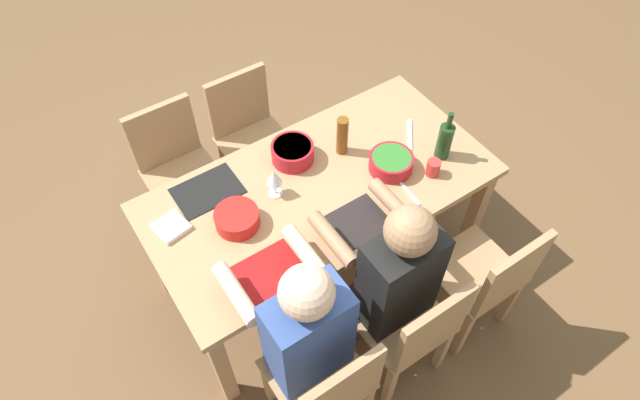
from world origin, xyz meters
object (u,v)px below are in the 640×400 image
object	(u,v)px
dining_table	(320,197)
serving_bowl_pasta	(293,152)
serving_bowl_fruit	(237,218)
beer_bottle	(342,136)
chair_far_left	(488,278)
cup_far_left	(433,168)
wine_bottle	(445,141)
wine_glass	(274,178)
diner_far_center	(393,275)
chair_far_center	(413,328)
serving_bowl_greens	(391,162)
diner_far_right	(303,331)
chair_near_right	(177,165)
chair_far_right	(327,386)
chair_near_center	(249,132)
napkin_stack	(171,227)

from	to	relation	value
dining_table	serving_bowl_pasta	distance (m)	0.27
serving_bowl_fruit	beer_bottle	xyz separation A→B (m)	(-0.67, -0.11, 0.06)
chair_far_left	cup_far_left	distance (m)	0.60
wine_bottle	wine_glass	bearing A→B (deg)	-17.23
diner_far_center	wine_glass	size ratio (longest dim) A/B	7.23
chair_far_center	serving_bowl_greens	size ratio (longest dim) A/B	3.84
serving_bowl_pasta	wine_bottle	bearing A→B (deg)	148.00
wine_glass	diner_far_center	bearing A→B (deg)	107.25
dining_table	wine_bottle	distance (m)	0.69
diner_far_right	wine_glass	distance (m)	0.73
chair_near_right	beer_bottle	world-z (taller)	beer_bottle
serving_bowl_greens	serving_bowl_fruit	distance (m)	0.82
beer_bottle	cup_far_left	xyz separation A→B (m)	(-0.29, 0.38, -0.07)
chair_far_center	wine_glass	bearing A→B (deg)	-76.33
dining_table	beer_bottle	xyz separation A→B (m)	(-0.23, -0.13, 0.20)
chair_far_right	serving_bowl_fruit	size ratio (longest dim) A/B	4.08
chair_far_left	cup_far_left	world-z (taller)	chair_far_left
chair_far_left	wine_bottle	size ratio (longest dim) A/B	2.93
diner_far_right	chair_near_center	bearing A→B (deg)	-109.50
dining_table	diner_far_center	bearing A→B (deg)	90.00
serving_bowl_greens	napkin_stack	distance (m)	1.11
chair_far_right	napkin_stack	size ratio (longest dim) A/B	6.07
serving_bowl_fruit	cup_far_left	bearing A→B (deg)	164.24
chair_far_center	diner_far_right	xyz separation A→B (m)	(0.48, -0.18, 0.21)
diner_far_center	chair_far_right	xyz separation A→B (m)	(0.48, 0.18, -0.21)
diner_far_center	chair_near_right	distance (m)	1.44
serving_bowl_greens	wine_glass	distance (m)	0.60
cup_far_left	serving_bowl_greens	bearing A→B (deg)	-43.76
serving_bowl_greens	beer_bottle	world-z (taller)	beer_bottle
diner_far_right	chair_far_center	bearing A→B (deg)	158.87
chair_far_center	chair_far_right	world-z (taller)	same
chair_near_center	wine_bottle	bearing A→B (deg)	124.01
wine_bottle	cup_far_left	bearing A→B (deg)	29.26
chair_far_left	chair_far_right	world-z (taller)	same
serving_bowl_fruit	wine_glass	world-z (taller)	wine_glass
diner_far_center	serving_bowl_fruit	world-z (taller)	diner_far_center
serving_bowl_fruit	napkin_stack	bearing A→B (deg)	-29.15
dining_table	beer_bottle	size ratio (longest dim) A/B	7.85
chair_far_right	napkin_stack	xyz separation A→B (m)	(0.24, -0.94, 0.27)
diner_far_center	chair_near_right	bearing A→B (deg)	-70.50
chair_near_center	chair_far_center	size ratio (longest dim) A/B	1.00
chair_far_center	cup_far_left	world-z (taller)	chair_far_center
serving_bowl_fruit	napkin_stack	world-z (taller)	serving_bowl_fruit
chair_near_center	napkin_stack	size ratio (longest dim) A/B	6.07
chair_near_center	serving_bowl_fruit	world-z (taller)	chair_near_center
diner_far_center	beer_bottle	xyz separation A→B (m)	(-0.23, -0.71, 0.15)
dining_table	wine_glass	distance (m)	0.30
wine_bottle	chair_far_right	bearing A→B (deg)	27.82
chair_near_center	chair_far_left	xyz separation A→B (m)	(-0.48, 1.53, 0.00)
dining_table	wine_glass	size ratio (longest dim) A/B	10.41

